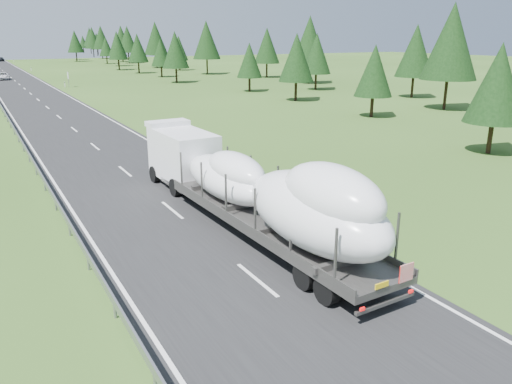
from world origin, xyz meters
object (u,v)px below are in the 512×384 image
boat_truck (254,186)px  distant_van (3,76)px  distant_car_dark (1,59)px  highway_sign (68,77)px

boat_truck → distant_van: 98.85m
distant_van → distant_car_dark: (5.00, 85.75, 0.01)m
distant_car_dark → highway_sign: bearing=-91.3°
boat_truck → distant_van: bearing=92.4°
highway_sign → distant_van: (-9.10, 22.88, -1.05)m
boat_truck → highway_sign: bearing=86.2°
distant_van → distant_car_dark: size_ratio=1.22×
boat_truck → distant_van: size_ratio=3.66×
boat_truck → distant_van: boat_truck is taller
highway_sign → distant_car_dark: 108.71m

